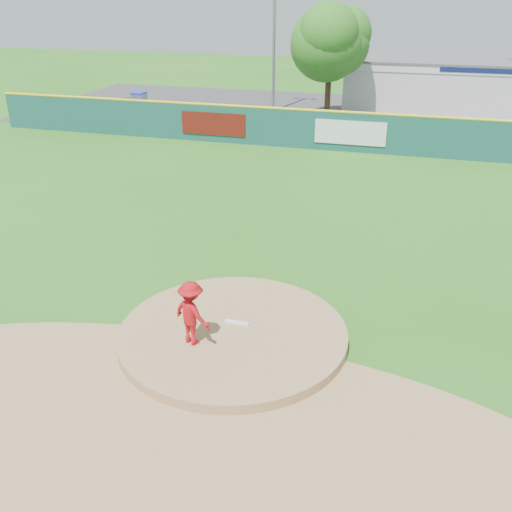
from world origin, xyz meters
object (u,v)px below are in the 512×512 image
(van, at_px, (366,124))
(playground_slide, at_px, (139,102))
(pitcher, at_px, (192,313))
(light_pole_left, at_px, (274,15))
(pool_building_grp, at_px, (459,83))
(deciduous_tree, at_px, (330,44))

(van, bearing_deg, playground_slide, 59.18)
(pitcher, xyz_separation_m, light_pole_left, (-5.28, 27.75, 5.02))
(van, distance_m, pool_building_grp, 11.30)
(playground_slide, distance_m, light_pole_left, 10.49)
(van, bearing_deg, light_pole_left, 30.98)
(pitcher, relative_size, pool_building_grp, 0.10)
(pitcher, bearing_deg, light_pole_left, -55.44)
(van, xyz_separation_m, pool_building_grp, (5.25, 9.95, 1.05))
(pitcher, height_order, light_pole_left, light_pole_left)
(pool_building_grp, xyz_separation_m, light_pole_left, (-12.00, -4.99, 4.39))
(pool_building_grp, distance_m, deciduous_tree, 11.01)
(deciduous_tree, height_order, light_pole_left, light_pole_left)
(playground_slide, bearing_deg, light_pole_left, 17.95)
(van, bearing_deg, pool_building_grp, -50.59)
(pitcher, distance_m, pool_building_grp, 33.43)
(van, bearing_deg, pitcher, 153.57)
(pitcher, bearing_deg, van, -69.89)
(pitcher, relative_size, playground_slide, 0.65)
(pool_building_grp, relative_size, playground_slide, 6.31)
(playground_slide, bearing_deg, pitcher, -61.00)
(playground_slide, relative_size, deciduous_tree, 0.33)
(pitcher, height_order, pool_building_grp, pool_building_grp)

